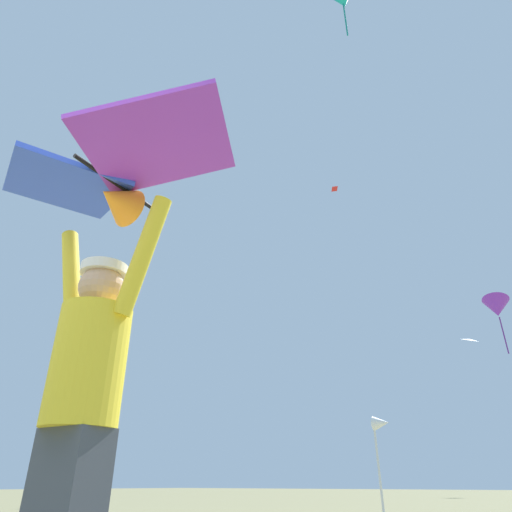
% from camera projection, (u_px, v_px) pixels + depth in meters
% --- Properties ---
extents(kite_flyer_person, '(0.81, 0.37, 1.92)m').
position_uv_depth(kite_flyer_person, '(83.00, 401.00, 2.04)').
color(kite_flyer_person, '#424751').
rests_on(kite_flyer_person, ground).
extents(held_stunt_kite, '(1.66, 0.95, 0.39)m').
position_uv_depth(held_stunt_kite, '(111.00, 176.00, 2.54)').
color(held_stunt_kite, black).
extents(distant_kite_red_low_right, '(0.49, 0.49, 0.26)m').
position_uv_depth(distant_kite_red_low_right, '(334.00, 189.00, 34.34)').
color(distant_kite_red_low_right, red).
extents(distant_kite_purple_overhead_distant, '(1.25, 1.39, 2.21)m').
position_uv_depth(distant_kite_purple_overhead_distant, '(497.00, 308.00, 16.28)').
color(distant_kite_purple_overhead_distant, purple).
extents(distant_kite_white_far_center, '(0.92, 0.97, 0.48)m').
position_uv_depth(distant_kite_white_far_center, '(469.00, 340.00, 31.39)').
color(distant_kite_white_far_center, white).
extents(marker_flag, '(0.30, 0.24, 1.67)m').
position_uv_depth(marker_flag, '(381.00, 429.00, 7.82)').
color(marker_flag, silver).
rests_on(marker_flag, ground).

